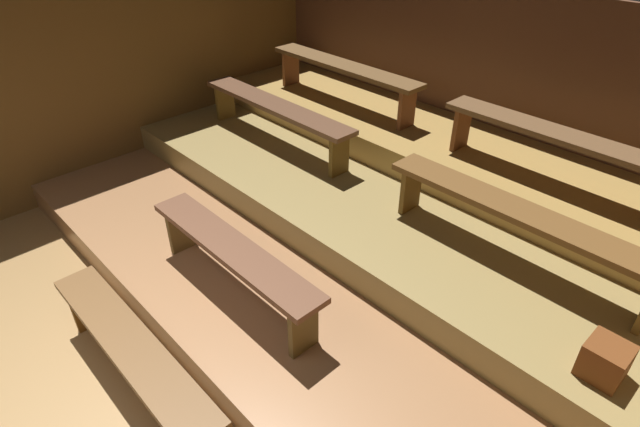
{
  "coord_description": "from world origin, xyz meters",
  "views": [
    {
      "loc": [
        2.8,
        0.36,
        3.18
      ],
      "look_at": [
        0.01,
        2.99,
        0.63
      ],
      "focal_mm": 28.6,
      "sensor_mm": 36.0,
      "label": 1
    }
  ],
  "objects_px": {
    "bench_floor_center": "(132,351)",
    "wooden_crate_middle": "(605,360)",
    "bench_upper_right": "(560,142)",
    "bench_upper_left": "(344,71)",
    "bench_lower_center": "(233,255)",
    "bench_middle_right": "(518,217)",
    "bench_middle_left": "(275,110)"
  },
  "relations": [
    {
      "from": "bench_floor_center",
      "to": "wooden_crate_middle",
      "type": "xyz_separation_m",
      "value": [
        2.36,
        2.01,
        0.3
      ]
    },
    {
      "from": "bench_upper_right",
      "to": "bench_upper_left",
      "type": "bearing_deg",
      "value": 180.0
    },
    {
      "from": "bench_lower_center",
      "to": "wooden_crate_middle",
      "type": "xyz_separation_m",
      "value": [
        2.45,
        1.05,
        0.01
      ]
    },
    {
      "from": "wooden_crate_middle",
      "to": "bench_upper_left",
      "type": "bearing_deg",
      "value": 157.81
    },
    {
      "from": "bench_lower_center",
      "to": "wooden_crate_middle",
      "type": "height_order",
      "value": "wooden_crate_middle"
    },
    {
      "from": "bench_upper_left",
      "to": "bench_upper_right",
      "type": "distance_m",
      "value": 2.62
    },
    {
      "from": "bench_upper_left",
      "to": "wooden_crate_middle",
      "type": "bearing_deg",
      "value": -22.19
    },
    {
      "from": "bench_middle_right",
      "to": "wooden_crate_middle",
      "type": "xyz_separation_m",
      "value": [
        0.99,
        -0.63,
        -0.28
      ]
    },
    {
      "from": "bench_upper_left",
      "to": "bench_lower_center",
      "type": "bearing_deg",
      "value": -62.75
    },
    {
      "from": "bench_floor_center",
      "to": "bench_middle_right",
      "type": "height_order",
      "value": "bench_middle_right"
    },
    {
      "from": "bench_floor_center",
      "to": "bench_upper_left",
      "type": "xyz_separation_m",
      "value": [
        -1.43,
        3.55,
        0.86
      ]
    },
    {
      "from": "bench_middle_left",
      "to": "bench_middle_right",
      "type": "xyz_separation_m",
      "value": [
        2.97,
        0.0,
        0.0
      ]
    },
    {
      "from": "bench_lower_center",
      "to": "bench_upper_left",
      "type": "bearing_deg",
      "value": 117.25
    },
    {
      "from": "bench_middle_left",
      "to": "bench_upper_right",
      "type": "relative_size",
      "value": 1.05
    },
    {
      "from": "bench_lower_center",
      "to": "bench_middle_left",
      "type": "height_order",
      "value": "bench_middle_left"
    },
    {
      "from": "bench_upper_right",
      "to": "wooden_crate_middle",
      "type": "bearing_deg",
      "value": -52.99
    },
    {
      "from": "bench_upper_left",
      "to": "wooden_crate_middle",
      "type": "relative_size",
      "value": 8.7
    },
    {
      "from": "bench_middle_right",
      "to": "bench_floor_center",
      "type": "bearing_deg",
      "value": -117.36
    },
    {
      "from": "bench_middle_right",
      "to": "bench_upper_right",
      "type": "relative_size",
      "value": 1.05
    },
    {
      "from": "bench_floor_center",
      "to": "wooden_crate_middle",
      "type": "bearing_deg",
      "value": 40.42
    },
    {
      "from": "bench_middle_left",
      "to": "wooden_crate_middle",
      "type": "height_order",
      "value": "bench_middle_left"
    },
    {
      "from": "bench_floor_center",
      "to": "bench_middle_right",
      "type": "distance_m",
      "value": 3.02
    },
    {
      "from": "bench_floor_center",
      "to": "bench_upper_left",
      "type": "relative_size",
      "value": 0.92
    },
    {
      "from": "bench_upper_right",
      "to": "bench_lower_center",
      "type": "bearing_deg",
      "value": -116.39
    },
    {
      "from": "bench_middle_right",
      "to": "bench_upper_left",
      "type": "distance_m",
      "value": 2.95
    },
    {
      "from": "bench_upper_left",
      "to": "wooden_crate_middle",
      "type": "xyz_separation_m",
      "value": [
        3.79,
        -1.54,
        -0.56
      ]
    },
    {
      "from": "bench_floor_center",
      "to": "wooden_crate_middle",
      "type": "distance_m",
      "value": 3.11
    },
    {
      "from": "bench_floor_center",
      "to": "bench_upper_right",
      "type": "distance_m",
      "value": 3.84
    },
    {
      "from": "bench_floor_center",
      "to": "bench_upper_right",
      "type": "bearing_deg",
      "value": 71.44
    },
    {
      "from": "bench_middle_left",
      "to": "bench_upper_right",
      "type": "xyz_separation_m",
      "value": [
        2.79,
        0.91,
        0.28
      ]
    },
    {
      "from": "bench_lower_center",
      "to": "bench_middle_right",
      "type": "distance_m",
      "value": 2.24
    },
    {
      "from": "bench_upper_right",
      "to": "wooden_crate_middle",
      "type": "relative_size",
      "value": 8.7
    }
  ]
}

